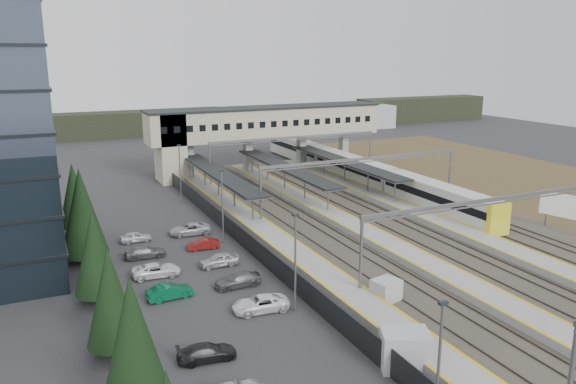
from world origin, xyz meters
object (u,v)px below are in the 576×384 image
footbridge (251,127)px  billboard (563,207)px  relay_cabin_far (386,291)px  relay_cabin_near (405,350)px  train (355,170)px

footbridge → billboard: size_ratio=7.81×
relay_cabin_far → footbridge: size_ratio=0.06×
relay_cabin_near → relay_cabin_far: (4.58, 8.77, -0.30)m
relay_cabin_near → billboard: billboard is taller
relay_cabin_near → train: train is taller
relay_cabin_far → train: bearing=62.0°
train → billboard: billboard is taller
relay_cabin_near → footbridge: (12.76, 60.36, 6.65)m
relay_cabin_near → footbridge: footbridge is taller
footbridge → train: bearing=-46.8°
relay_cabin_near → billboard: 37.03m
relay_cabin_near → train: bearing=62.1°
billboard → relay_cabin_near: bearing=-154.6°
relay_cabin_far → train: size_ratio=0.04×
train → relay_cabin_near: bearing=-117.9°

